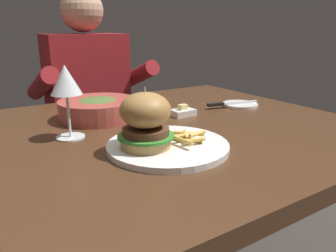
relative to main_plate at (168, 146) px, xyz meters
The scene contains 10 objects.
dining_table 0.19m from the main_plate, 74.47° to the left, with size 1.18×0.94×0.74m.
main_plate is the anchor object (origin of this frame).
burger_sandwich 0.09m from the main_plate, behind, with size 0.12×0.12×0.13m.
fries_pile 0.05m from the main_plate, 19.88° to the right, with size 0.08×0.11×0.03m.
wine_glass 0.29m from the main_plate, 129.31° to the left, with size 0.08×0.08×0.18m.
bread_plate 0.50m from the main_plate, 26.03° to the left, with size 0.12×0.12×0.01m, color white.
table_knife 0.46m from the main_plate, 29.70° to the left, with size 0.20×0.05×0.01m.
butter_dish 0.30m from the main_plate, 47.90° to the left, with size 0.07×0.05×0.04m.
soup_bowl 0.34m from the main_plate, 95.74° to the left, with size 0.24×0.24×0.06m.
diner_person 0.93m from the main_plate, 81.63° to the left, with size 0.51×0.36×1.18m.
Camera 1 is at (-0.43, -0.75, 1.01)m, focal length 35.00 mm.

